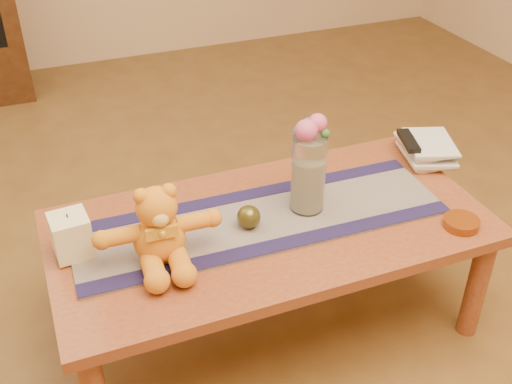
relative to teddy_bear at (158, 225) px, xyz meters
name	(u,v)px	position (x,y,z in m)	size (l,w,h in m)	color
floor	(269,323)	(0.37, 0.05, -0.58)	(5.50, 5.50, 0.00)	brown
coffee_table_top	(270,227)	(0.37, 0.05, -0.15)	(1.40, 0.70, 0.04)	brown
table_leg_fr	(477,286)	(1.01, -0.24, -0.37)	(0.07, 0.07, 0.41)	brown
table_leg_bl	(68,274)	(-0.27, 0.34, -0.37)	(0.07, 0.07, 0.41)	brown
table_leg_br	(386,197)	(1.01, 0.34, -0.37)	(0.07, 0.07, 0.41)	brown
persian_runner	(261,220)	(0.35, 0.07, -0.12)	(1.20, 0.35, 0.01)	#181A45
runner_border_near	(278,245)	(0.34, -0.08, -0.12)	(1.20, 0.06, 0.00)	#1A143C
runner_border_far	(246,195)	(0.35, 0.21, -0.12)	(1.20, 0.06, 0.00)	#1A143C
teddy_bear	(158,225)	(0.00, 0.00, 0.00)	(0.35, 0.29, 0.24)	orange
pillar_candle	(71,235)	(-0.24, 0.12, -0.05)	(0.11, 0.11, 0.13)	#FDEDBA
candle_wick	(67,216)	(-0.24, 0.12, 0.02)	(0.00, 0.00, 0.01)	black
glass_vase	(308,174)	(0.51, 0.07, 0.01)	(0.11, 0.11, 0.26)	silver
potpourri_fill	(308,184)	(0.51, 0.07, -0.03)	(0.09, 0.09, 0.18)	beige
rose_left	(306,131)	(0.49, 0.06, 0.18)	(0.07, 0.07, 0.07)	#D1497F
rose_right	(318,123)	(0.53, 0.08, 0.19)	(0.06, 0.06, 0.06)	#D1497F
blue_flower_back	(309,125)	(0.52, 0.11, 0.17)	(0.04, 0.04, 0.04)	#4D5EA6
blue_flower_side	(299,131)	(0.48, 0.09, 0.16)	(0.04, 0.04, 0.04)	#4D5EA6
leaf_sprig	(325,134)	(0.55, 0.05, 0.16)	(0.03, 0.03, 0.03)	#33662D
bronze_ball	(249,217)	(0.29, 0.04, -0.08)	(0.07, 0.07, 0.07)	#4A4318
book_bottom	(405,157)	(0.99, 0.23, -0.12)	(0.17, 0.22, 0.02)	#F7DEBF
book_lower	(407,153)	(1.00, 0.22, -0.10)	(0.16, 0.22, 0.02)	#F7DEBF
book_upper	(405,148)	(0.99, 0.23, -0.08)	(0.17, 0.22, 0.02)	#F7DEBF
book_top	(408,144)	(1.00, 0.23, -0.06)	(0.16, 0.22, 0.02)	#F7DEBF
tv_remote	(408,141)	(0.99, 0.22, -0.04)	(0.04, 0.16, 0.02)	black
amber_dish	(461,223)	(0.93, -0.20, -0.11)	(0.11, 0.11, 0.03)	#BF5914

